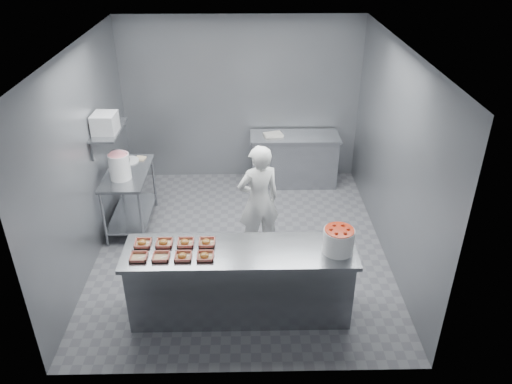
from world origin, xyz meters
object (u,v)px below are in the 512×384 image
service_counter (240,282)px  tray_7 (207,242)px  prep_table (129,190)px  strawberry_tub (339,240)px  tray_2 (183,256)px  tray_4 (143,243)px  back_counter (294,159)px  glaze_bucket (119,166)px  tray_1 (161,257)px  tray_3 (205,256)px  appliance (105,123)px  tray_6 (185,242)px  worker (259,201)px  tray_0 (139,257)px  tray_5 (164,243)px

service_counter → tray_7: size_ratio=13.88×
prep_table → strawberry_tub: (2.73, -1.99, 0.46)m
tray_2 → tray_4: (-0.48, 0.26, 0.00)m
prep_table → back_counter: (2.55, 1.30, -0.14)m
back_counter → glaze_bucket: 3.06m
tray_1 → glaze_bucket: (-0.83, 1.88, 0.18)m
tray_3 → tray_7: 0.26m
prep_table → appliance: bearing=-147.2°
tray_4 → tray_6: 0.48m
worker → tray_0: bearing=27.6°
back_counter → glaze_bucket: (-2.59, -1.50, 0.64)m
strawberry_tub → tray_6: bearing=174.4°
prep_table → tray_5: size_ratio=6.40×
tray_3 → strawberry_tub: 1.46m
tray_3 → tray_4: bearing=160.3°
tray_0 → tray_5: size_ratio=1.00×
tray_5 → tray_6: bearing=0.0°
tray_2 → tray_7: size_ratio=1.00×
worker → service_counter: bearing=60.7°
service_counter → tray_6: bearing=168.2°
tray_0 → worker: bearing=46.1°
prep_table → appliance: 1.12m
tray_5 → tray_7: same height
strawberry_tub → glaze_bucket: bearing=147.1°
tray_1 → glaze_bucket: size_ratio=0.42×
back_counter → strawberry_tub: size_ratio=4.39×
tray_2 → strawberry_tub: 1.70m
back_counter → tray_1: size_ratio=8.01×
glaze_bucket → prep_table: bearing=79.8°
tray_2 → strawberry_tub: bearing=3.1°
strawberry_tub → appliance: bearing=147.1°
back_counter → tray_2: bearing=-114.1°
back_counter → glaze_bucket: glaze_bucket is taller
tray_3 → tray_6: 0.35m
glaze_bucket → appliance: size_ratio=1.29×
tray_2 → glaze_bucket: bearing=119.6°
tray_3 → worker: (0.61, 1.38, -0.12)m
prep_table → tray_1: bearing=-69.0°
tray_3 → worker: size_ratio=0.12×
strawberry_tub → tray_0: bearing=-177.5°
tray_7 → tray_0: bearing=-160.2°
back_counter → tray_0: tray_0 is taller
prep_table → back_counter: size_ratio=0.80×
tray_7 → appliance: size_ratio=0.54×
tray_0 → service_counter: bearing=6.7°
tray_1 → tray_7: 0.54m
tray_7 → glaze_bucket: glaze_bucket is taller
tray_1 → strawberry_tub: strawberry_tub is taller
strawberry_tub → appliance: size_ratio=0.98×
tray_7 → strawberry_tub: 1.47m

